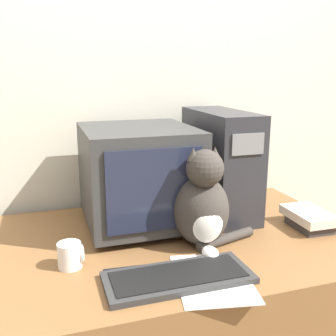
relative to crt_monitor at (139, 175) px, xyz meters
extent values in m
cube|color=beige|center=(0.07, 0.33, 0.31)|extent=(7.00, 0.05, 2.50)
cube|color=brown|center=(0.07, -0.17, -0.57)|extent=(1.39, 0.86, 0.74)
cube|color=#333333|center=(0.00, 0.00, -0.19)|extent=(0.28, 0.27, 0.02)
cube|color=#333333|center=(0.00, 0.00, 0.01)|extent=(0.41, 0.44, 0.36)
cube|color=#1E2338|center=(0.00, -0.22, 0.01)|extent=(0.32, 0.01, 0.28)
cube|color=#28282D|center=(0.35, 0.03, 0.02)|extent=(0.18, 0.44, 0.43)
cube|color=slate|center=(0.35, -0.19, 0.13)|extent=(0.13, 0.01, 0.08)
cube|color=#2D2D2D|center=(0.00, -0.45, -0.19)|extent=(0.42, 0.18, 0.02)
cube|color=black|center=(0.00, -0.45, -0.18)|extent=(0.38, 0.14, 0.00)
ellipsoid|color=#38332D|center=(0.16, -0.24, -0.08)|extent=(0.21, 0.22, 0.24)
ellipsoid|color=white|center=(0.15, -0.31, -0.09)|extent=(0.11, 0.07, 0.13)
sphere|color=#38332D|center=(0.15, -0.27, 0.08)|extent=(0.14, 0.14, 0.12)
cone|color=#38332D|center=(0.12, -0.27, 0.13)|extent=(0.04, 0.04, 0.04)
cone|color=#38332D|center=(0.19, -0.28, 0.13)|extent=(0.04, 0.04, 0.04)
ellipsoid|color=white|center=(0.15, -0.35, -0.18)|extent=(0.06, 0.08, 0.04)
cylinder|color=#38332D|center=(0.24, -0.27, -0.18)|extent=(0.24, 0.10, 0.03)
cube|color=#383333|center=(0.60, -0.24, -0.18)|extent=(0.12, 0.16, 0.03)
cube|color=beige|center=(0.61, -0.23, -0.15)|extent=(0.14, 0.21, 0.03)
cylinder|color=black|center=(-0.12, -0.34, -0.19)|extent=(0.15, 0.02, 0.01)
cube|color=white|center=(0.10, -0.47, -0.20)|extent=(0.26, 0.33, 0.00)
cylinder|color=white|center=(-0.29, -0.27, -0.16)|extent=(0.07, 0.07, 0.08)
torus|color=white|center=(-0.25, -0.27, -0.16)|extent=(0.01, 0.06, 0.06)
camera|label=1|loc=(-0.34, -1.41, 0.39)|focal=42.00mm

